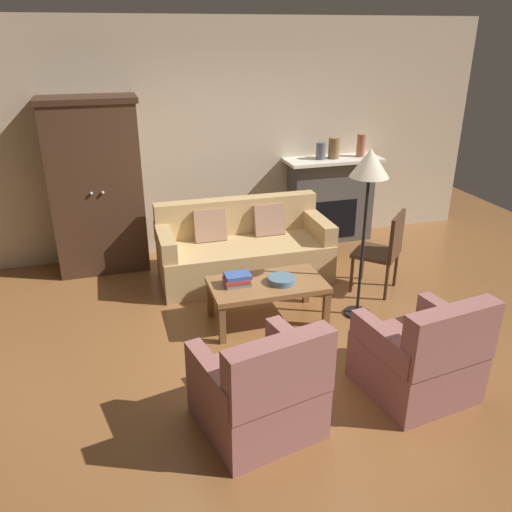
{
  "coord_description": "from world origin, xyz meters",
  "views": [
    {
      "loc": [
        -1.3,
        -3.8,
        2.63
      ],
      "look_at": [
        0.07,
        0.79,
        0.55
      ],
      "focal_mm": 36.57,
      "sensor_mm": 36.0,
      "label": 1
    }
  ],
  "objects_px": {
    "fireplace": "(330,199)",
    "fruit_bowl": "(282,280)",
    "mantel_vase_bronze": "(334,148)",
    "mantel_vase_slate": "(321,151)",
    "book_stack": "(237,280)",
    "armchair_near_right": "(420,358)",
    "coffee_table": "(267,287)",
    "floor_lamp": "(369,173)",
    "couch": "(243,251)",
    "mantel_vase_terracotta": "(361,145)",
    "side_chair_wooden": "(385,247)",
    "armchair_near_left": "(260,392)",
    "armoire": "(97,187)"
  },
  "relations": [
    {
      "from": "fireplace",
      "to": "fruit_bowl",
      "type": "distance_m",
      "value": 2.33
    },
    {
      "from": "fruit_bowl",
      "to": "mantel_vase_bronze",
      "type": "xyz_separation_m",
      "value": [
        1.34,
        1.88,
        0.8
      ]
    },
    {
      "from": "fireplace",
      "to": "mantel_vase_slate",
      "type": "distance_m",
      "value": 0.68
    },
    {
      "from": "book_stack",
      "to": "armchair_near_right",
      "type": "bearing_deg",
      "value": -52.53
    },
    {
      "from": "coffee_table",
      "to": "floor_lamp",
      "type": "relative_size",
      "value": 0.66
    },
    {
      "from": "couch",
      "to": "book_stack",
      "type": "relative_size",
      "value": 7.55
    },
    {
      "from": "couch",
      "to": "mantel_vase_terracotta",
      "type": "height_order",
      "value": "mantel_vase_terracotta"
    },
    {
      "from": "fireplace",
      "to": "coffee_table",
      "type": "distance_m",
      "value": 2.38
    },
    {
      "from": "armchair_near_right",
      "to": "mantel_vase_bronze",
      "type": "bearing_deg",
      "value": 78.12
    },
    {
      "from": "fireplace",
      "to": "coffee_table",
      "type": "relative_size",
      "value": 1.15
    },
    {
      "from": "fruit_bowl",
      "to": "side_chair_wooden",
      "type": "height_order",
      "value": "side_chair_wooden"
    },
    {
      "from": "fireplace",
      "to": "side_chair_wooden",
      "type": "height_order",
      "value": "fireplace"
    },
    {
      "from": "mantel_vase_terracotta",
      "to": "armchair_near_right",
      "type": "relative_size",
      "value": 0.33
    },
    {
      "from": "couch",
      "to": "mantel_vase_slate",
      "type": "height_order",
      "value": "mantel_vase_slate"
    },
    {
      "from": "mantel_vase_slate",
      "to": "coffee_table",
      "type": "bearing_deg",
      "value": -125.16
    },
    {
      "from": "mantel_vase_terracotta",
      "to": "armchair_near_left",
      "type": "bearing_deg",
      "value": -125.93
    },
    {
      "from": "armoire",
      "to": "couch",
      "type": "relative_size",
      "value": 1.03
    },
    {
      "from": "couch",
      "to": "armchair_near_right",
      "type": "distance_m",
      "value": 2.55
    },
    {
      "from": "fruit_bowl",
      "to": "side_chair_wooden",
      "type": "distance_m",
      "value": 1.3
    },
    {
      "from": "armchair_near_left",
      "to": "mantel_vase_slate",
      "type": "bearing_deg",
      "value": 61.06
    },
    {
      "from": "book_stack",
      "to": "armchair_near_right",
      "type": "height_order",
      "value": "armchair_near_right"
    },
    {
      "from": "mantel_vase_terracotta",
      "to": "book_stack",
      "type": "bearing_deg",
      "value": -139.83
    },
    {
      "from": "mantel_vase_bronze",
      "to": "armchair_near_right",
      "type": "height_order",
      "value": "mantel_vase_bronze"
    },
    {
      "from": "fireplace",
      "to": "armchair_near_left",
      "type": "xyz_separation_m",
      "value": [
        -1.98,
        -3.28,
        -0.25
      ]
    },
    {
      "from": "book_stack",
      "to": "fireplace",
      "type": "bearing_deg",
      "value": 46.03
    },
    {
      "from": "book_stack",
      "to": "armchair_near_left",
      "type": "bearing_deg",
      "value": -98.62
    },
    {
      "from": "mantel_vase_bronze",
      "to": "mantel_vase_terracotta",
      "type": "relative_size",
      "value": 0.91
    },
    {
      "from": "coffee_table",
      "to": "mantel_vase_slate",
      "type": "distance_m",
      "value": 2.4
    },
    {
      "from": "couch",
      "to": "side_chair_wooden",
      "type": "bearing_deg",
      "value": -30.43
    },
    {
      "from": "mantel_vase_terracotta",
      "to": "fruit_bowl",
      "type": "bearing_deg",
      "value": -132.55
    },
    {
      "from": "armoire",
      "to": "floor_lamp",
      "type": "relative_size",
      "value": 1.19
    },
    {
      "from": "mantel_vase_bronze",
      "to": "side_chair_wooden",
      "type": "xyz_separation_m",
      "value": [
        -0.08,
        -1.57,
        -0.74
      ]
    },
    {
      "from": "book_stack",
      "to": "couch",
      "type": "bearing_deg",
      "value": 71.84
    },
    {
      "from": "mantel_vase_terracotta",
      "to": "floor_lamp",
      "type": "height_order",
      "value": "floor_lamp"
    },
    {
      "from": "mantel_vase_terracotta",
      "to": "mantel_vase_bronze",
      "type": "bearing_deg",
      "value": 180.0
    },
    {
      "from": "book_stack",
      "to": "floor_lamp",
      "type": "distance_m",
      "value": 1.55
    },
    {
      "from": "fireplace",
      "to": "floor_lamp",
      "type": "bearing_deg",
      "value": -105.79
    },
    {
      "from": "couch",
      "to": "floor_lamp",
      "type": "relative_size",
      "value": 1.15
    },
    {
      "from": "mantel_vase_bronze",
      "to": "couch",
      "type": "bearing_deg",
      "value": -151.21
    },
    {
      "from": "armchair_near_right",
      "to": "floor_lamp",
      "type": "height_order",
      "value": "floor_lamp"
    },
    {
      "from": "book_stack",
      "to": "mantel_vase_slate",
      "type": "bearing_deg",
      "value": 48.82
    },
    {
      "from": "book_stack",
      "to": "armchair_near_right",
      "type": "distance_m",
      "value": 1.79
    },
    {
      "from": "armchair_near_left",
      "to": "side_chair_wooden",
      "type": "bearing_deg",
      "value": 41.53
    },
    {
      "from": "fruit_bowl",
      "to": "armchair_near_right",
      "type": "height_order",
      "value": "armchair_near_right"
    },
    {
      "from": "fireplace",
      "to": "coffee_table",
      "type": "bearing_deg",
      "value": -128.47
    },
    {
      "from": "side_chair_wooden",
      "to": "floor_lamp",
      "type": "height_order",
      "value": "floor_lamp"
    },
    {
      "from": "coffee_table",
      "to": "mantel_vase_terracotta",
      "type": "distance_m",
      "value": 2.76
    },
    {
      "from": "fruit_bowl",
      "to": "mantel_vase_slate",
      "type": "bearing_deg",
      "value": 58.21
    },
    {
      "from": "mantel_vase_bronze",
      "to": "armoire",
      "type": "bearing_deg",
      "value": -178.83
    },
    {
      "from": "armoire",
      "to": "book_stack",
      "type": "xyz_separation_m",
      "value": [
        1.19,
        -1.75,
        -0.52
      ]
    }
  ]
}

